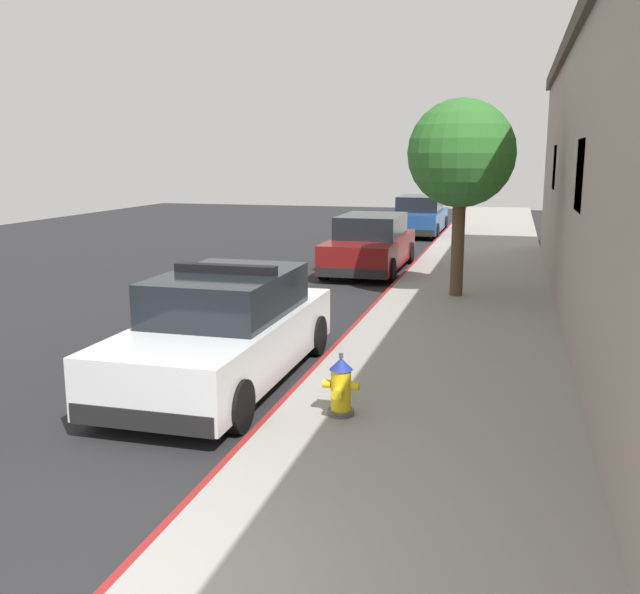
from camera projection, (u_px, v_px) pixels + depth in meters
ground_plane at (182, 309)px, 15.38m from camera, size 32.11×60.00×0.20m
sidewalk_pavement at (462, 318)px, 13.80m from camera, size 3.59×60.00×0.14m
curb_painted_edge at (370, 312)px, 14.27m from camera, size 0.08×60.00×0.14m
police_cruiser at (225, 331)px, 9.99m from camera, size 1.94×4.84×1.68m
parked_car_silver_ahead at (370, 245)px, 19.66m from camera, size 1.94×4.84×1.56m
parked_car_dark_far at (419, 216)px, 28.74m from camera, size 1.94×4.84×1.56m
fire_hydrant at (341, 387)px, 8.37m from camera, size 0.44×0.40×0.76m
street_tree at (461, 155)px, 15.05m from camera, size 2.30×2.30×4.23m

